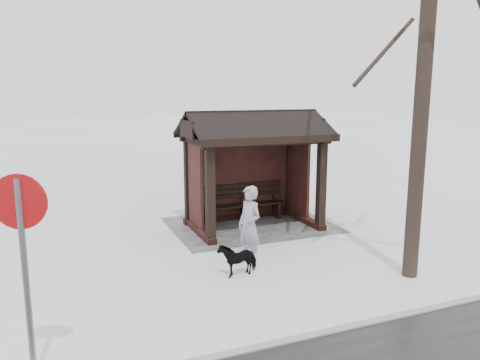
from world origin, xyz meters
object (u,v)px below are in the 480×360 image
pedestrian (250,226)px  bus_shelter (251,146)px  dog (238,258)px  road_sign (22,237)px

pedestrian → bus_shelter: bearing=140.4°
bus_shelter → pedestrian: 3.14m
bus_shelter → dog: 3.87m
pedestrian → road_sign: road_sign is taller
bus_shelter → road_sign: size_ratio=1.37×
dog → road_sign: (3.65, 2.22, 1.54)m
pedestrian → road_sign: 4.97m
bus_shelter → dog: (1.60, 3.01, -1.84)m
bus_shelter → dog: size_ratio=4.72×
bus_shelter → road_sign: bearing=44.9°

